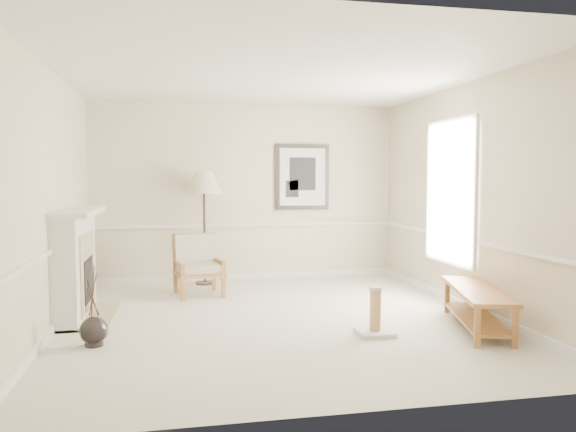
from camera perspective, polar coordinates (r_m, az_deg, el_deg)
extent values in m
plane|color=silver|center=(6.83, -1.32, -10.43)|extent=(5.50, 5.50, 0.00)
cube|color=beige|center=(9.33, -4.29, 2.45)|extent=(5.00, 0.04, 2.90)
cube|color=beige|center=(3.94, 5.65, 0.33)|extent=(5.00, 0.04, 2.90)
cube|color=beige|center=(6.65, -23.07, 1.52)|extent=(0.04, 5.50, 2.90)
cube|color=beige|center=(7.47, 17.92, 1.88)|extent=(0.04, 5.50, 2.90)
cube|color=white|center=(6.72, -1.36, 14.28)|extent=(5.00, 5.50, 0.04)
cube|color=white|center=(9.46, -4.23, -6.06)|extent=(4.95, 0.04, 0.10)
cube|color=white|center=(9.35, -4.26, -0.93)|extent=(4.95, 0.04, 0.05)
cube|color=white|center=(7.80, 16.23, 2.37)|extent=(0.03, 1.20, 1.80)
cube|color=white|center=(7.79, 16.16, 2.37)|extent=(0.05, 1.34, 1.94)
cube|color=black|center=(9.47, 1.46, 3.99)|extent=(0.92, 0.04, 1.10)
cube|color=white|center=(9.44, 1.49, 3.99)|extent=(0.78, 0.01, 0.96)
cube|color=black|center=(9.44, 1.50, 4.30)|extent=(0.45, 0.01, 0.55)
cube|color=white|center=(7.29, -20.85, -4.75)|extent=(0.28, 1.50, 1.25)
cube|color=white|center=(7.22, -20.59, 0.40)|extent=(0.46, 1.64, 0.06)
cube|color=#C6B28E|center=(7.28, -19.71, -5.33)|extent=(0.02, 1.05, 0.95)
cube|color=black|center=(7.30, -19.61, -6.34)|extent=(0.02, 0.62, 0.58)
cube|color=#B9953D|center=(7.35, -19.52, -8.33)|extent=(0.01, 0.66, 0.05)
cube|color=#C6B28E|center=(7.38, -19.49, -9.43)|extent=(0.60, 1.50, 0.03)
sphere|color=black|center=(6.07, -19.13, -10.93)|extent=(0.28, 0.28, 0.28)
cylinder|color=black|center=(6.10, -19.11, -12.02)|extent=(0.18, 0.18, 0.08)
cylinder|color=black|center=(5.99, -19.21, -7.55)|extent=(0.10, 0.08, 0.44)
cylinder|color=black|center=(5.99, -19.21, -7.88)|extent=(0.12, 0.10, 0.36)
cylinder|color=black|center=(5.98, -19.22, -7.23)|extent=(0.06, 0.05, 0.52)
cube|color=olive|center=(7.87, -10.64, -7.23)|extent=(0.06, 0.06, 0.35)
cube|color=olive|center=(8.43, -11.34, -6.50)|extent=(0.06, 0.06, 0.35)
cube|color=olive|center=(7.99, -6.56, -7.02)|extent=(0.06, 0.06, 0.35)
cube|color=olive|center=(8.54, -7.52, -6.32)|extent=(0.06, 0.06, 0.35)
cube|color=olive|center=(8.18, -9.03, -5.74)|extent=(0.75, 0.75, 0.05)
cube|color=olive|center=(8.42, -9.47, -3.49)|extent=(0.66, 0.26, 0.51)
cube|color=olive|center=(8.10, -11.03, -4.73)|extent=(0.16, 0.65, 0.05)
cube|color=olive|center=(8.22, -7.07, -4.56)|extent=(0.16, 0.65, 0.05)
cube|color=white|center=(8.17, -9.03, -5.16)|extent=(0.68, 0.68, 0.11)
cube|color=white|center=(8.37, -9.39, -3.41)|extent=(0.61, 0.28, 0.45)
cylinder|color=black|center=(9.08, -8.43, -6.74)|extent=(0.29, 0.29, 0.03)
cylinder|color=black|center=(8.96, -8.49, -1.58)|extent=(0.04, 0.04, 1.62)
cone|color=beige|center=(8.92, -8.54, 3.43)|extent=(0.71, 0.71, 0.36)
cube|color=olive|center=(6.67, 18.69, -7.17)|extent=(0.89, 1.66, 0.05)
cube|color=olive|center=(6.74, 18.63, -9.83)|extent=(0.80, 1.54, 0.03)
cube|color=olive|center=(5.99, 18.67, -10.68)|extent=(0.07, 0.07, 0.41)
cube|color=olive|center=(6.09, 22.05, -10.52)|extent=(0.07, 0.07, 0.41)
cube|color=olive|center=(7.37, 15.86, -7.86)|extent=(0.07, 0.07, 0.41)
cube|color=olive|center=(7.45, 18.63, -7.79)|extent=(0.07, 0.07, 0.41)
cube|color=white|center=(6.24, 8.83, -11.64)|extent=(0.37, 0.37, 0.05)
cylinder|color=tan|center=(6.18, 8.85, -9.45)|extent=(0.12, 0.12, 0.44)
cylinder|color=white|center=(6.13, 8.87, -7.27)|extent=(0.14, 0.14, 0.04)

